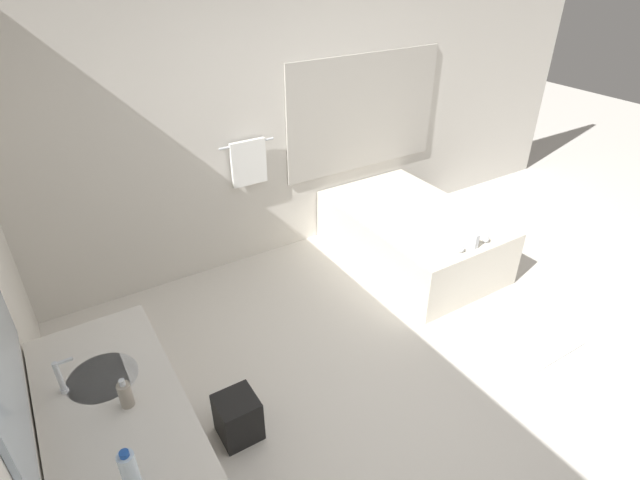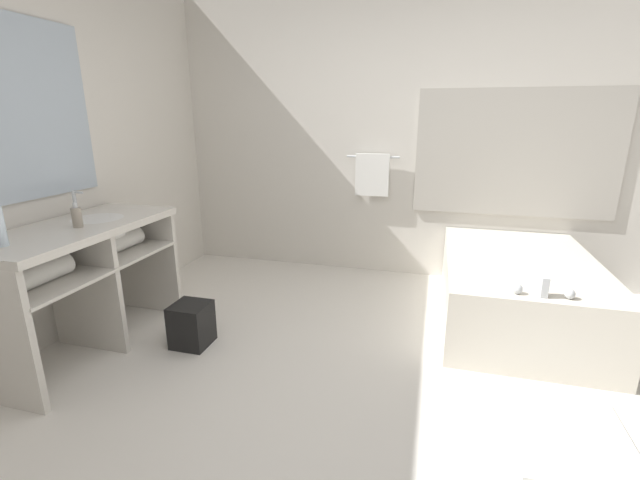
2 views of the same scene
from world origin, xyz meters
name	(u,v)px [view 2 (image 2 of 2)]	position (x,y,z in m)	size (l,w,h in m)	color
ground_plane	(362,412)	(0.00, 0.00, 0.00)	(16.00, 16.00, 0.00)	silver
wall_back_with_blinds	(410,136)	(0.03, 2.23, 1.34)	(7.40, 0.13, 2.70)	silver
vanity_counter	(83,261)	(-1.89, 0.21, 0.62)	(0.60, 1.31, 0.86)	silver
sink_faucet	(76,204)	(-2.05, 0.38, 0.95)	(0.09, 0.04, 0.18)	silver
bathtub	(517,287)	(0.95, 1.37, 0.28)	(1.06, 1.64, 0.63)	silver
soap_dispenser	(77,217)	(-1.83, 0.15, 0.93)	(0.06, 0.06, 0.15)	gray
waste_bin	(192,324)	(-1.25, 0.40, 0.15)	(0.24, 0.24, 0.30)	black
bath_mat	(571,437)	(1.03, 0.08, 0.01)	(0.55, 0.66, 0.02)	white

